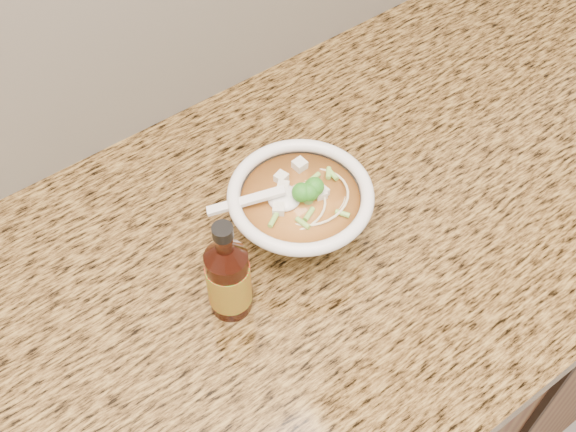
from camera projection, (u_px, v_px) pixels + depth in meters
counter_slab at (109, 365)px, 0.88m from camera, size 4.00×0.68×0.04m
soup_bowl at (300, 211)px, 0.95m from camera, size 0.21×0.19×0.11m
hot_sauce_bottle at (228, 278)px, 0.86m from camera, size 0.07×0.07×0.16m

